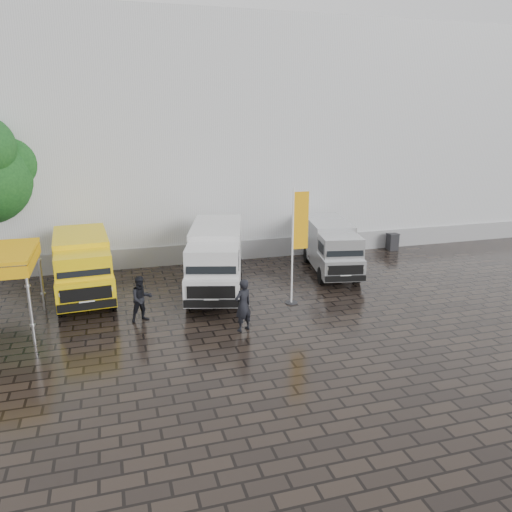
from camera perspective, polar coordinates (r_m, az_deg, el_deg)
The scene contains 10 objects.
ground at distance 18.92m, azimuth 4.55°, elevation -6.81°, with size 120.00×120.00×0.00m, color black.
exhibition_hall at distance 33.36m, azimuth -2.01°, elevation 13.64°, with size 44.00×16.00×12.00m, color silver.
hall_plinth at distance 26.50m, azimuth 2.49°, elevation 1.02°, with size 44.00×0.15×1.00m, color gray.
van_yellow at distance 21.51m, azimuth -19.14°, elevation -1.29°, with size 2.10×5.45×2.52m, color yellow, non-canonical shape.
van_white at distance 21.11m, azimuth -4.61°, elevation -0.49°, with size 2.08×6.24×2.70m, color silver, non-canonical shape.
van_silver at distance 23.98m, azimuth 8.53°, elevation 0.93°, with size 1.81×5.43×2.35m, color silver, non-canonical shape.
flagpole at distance 19.39m, azimuth 4.71°, elevation 1.78°, with size 0.88×0.50×4.66m.
wheelie_bin at distance 28.78m, azimuth 15.33°, elevation 1.59°, with size 0.56×0.56×0.93m, color black.
person_front at distance 17.29m, azimuth -1.49°, elevation -5.65°, with size 0.68×0.45×1.87m, color black.
person_tent at distance 18.58m, azimuth -12.95°, elevation -4.79°, with size 0.83×0.64×1.70m, color black.
Camera 1 is at (-6.37, -16.26, 7.26)m, focal length 35.00 mm.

